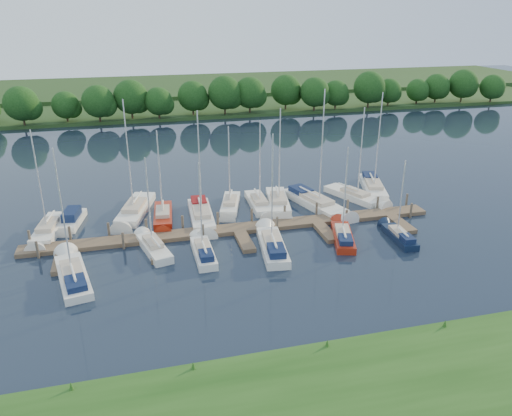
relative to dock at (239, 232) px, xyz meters
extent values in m
plane|color=#17212F|center=(0.00, -7.31, -0.20)|extent=(260.00, 260.00, 0.00)
cube|color=#1D4614|center=(0.00, -23.31, 0.05)|extent=(90.00, 10.00, 0.50)
cube|color=brown|center=(0.00, 0.69, 0.00)|extent=(40.00, 2.00, 0.40)
cube|color=brown|center=(-16.00, -2.31, 0.00)|extent=(1.20, 4.00, 0.40)
cube|color=brown|center=(-8.00, -2.31, 0.00)|extent=(1.20, 4.00, 0.40)
cube|color=brown|center=(0.00, -2.31, 0.00)|extent=(1.20, 4.00, 0.40)
cube|color=brown|center=(8.00, -2.31, 0.00)|extent=(1.20, 4.00, 0.40)
cube|color=brown|center=(16.00, -2.31, 0.00)|extent=(1.20, 4.00, 0.40)
cylinder|color=#473D33|center=(-19.00, 1.99, 0.40)|extent=(0.24, 0.24, 2.00)
cylinder|color=#473D33|center=(-15.55, 1.99, 0.40)|extent=(0.24, 0.24, 2.00)
cylinder|color=#473D33|center=(-12.09, 1.99, 0.40)|extent=(0.24, 0.24, 2.00)
cylinder|color=#473D33|center=(-8.64, 1.99, 0.40)|extent=(0.24, 0.24, 2.00)
cylinder|color=#473D33|center=(-5.18, 1.99, 0.40)|extent=(0.24, 0.24, 2.00)
cylinder|color=#473D33|center=(-1.73, 1.99, 0.40)|extent=(0.24, 0.24, 2.00)
cylinder|color=#473D33|center=(1.73, 1.99, 0.40)|extent=(0.24, 0.24, 2.00)
cylinder|color=#473D33|center=(5.18, 1.99, 0.40)|extent=(0.24, 0.24, 2.00)
cylinder|color=#473D33|center=(8.64, 1.99, 0.40)|extent=(0.24, 0.24, 2.00)
cylinder|color=#473D33|center=(12.09, 1.99, 0.40)|extent=(0.24, 0.24, 2.00)
cylinder|color=#473D33|center=(15.55, 1.99, 0.40)|extent=(0.24, 0.24, 2.00)
cylinder|color=#473D33|center=(19.00, 1.99, 0.40)|extent=(0.24, 0.24, 2.00)
cylinder|color=#473D33|center=(-18.00, -0.61, 0.40)|extent=(0.24, 0.24, 2.00)
cylinder|color=#473D33|center=(-10.80, -0.61, 0.40)|extent=(0.24, 0.24, 2.00)
cylinder|color=#473D33|center=(-3.60, -0.61, 0.40)|extent=(0.24, 0.24, 2.00)
cylinder|color=#473D33|center=(3.60, -0.61, 0.40)|extent=(0.24, 0.24, 2.00)
cylinder|color=#473D33|center=(10.80, -0.61, 0.40)|extent=(0.24, 0.24, 2.00)
cylinder|color=#473D33|center=(18.00, -0.61, 0.40)|extent=(0.24, 0.24, 2.00)
cube|color=#223B17|center=(0.00, 67.69, 0.10)|extent=(180.00, 30.00, 0.60)
cube|color=#2B4B21|center=(0.00, 92.69, 0.50)|extent=(220.00, 40.00, 1.40)
cylinder|color=#38281C|center=(-27.30, 55.50, 0.97)|extent=(0.36, 0.36, 2.35)
sphere|color=#143B10|center=(-27.30, 55.50, 3.84)|extent=(5.48, 5.48, 5.48)
sphere|color=#143B10|center=(-26.13, 55.70, 3.06)|extent=(3.91, 3.91, 3.91)
cylinder|color=#38281C|center=(-20.94, 54.96, 0.81)|extent=(0.36, 0.36, 2.02)
sphere|color=#143B10|center=(-20.94, 54.96, 3.28)|extent=(4.71, 4.71, 4.71)
sphere|color=#143B10|center=(-19.94, 55.16, 2.60)|extent=(3.36, 3.36, 3.36)
cylinder|color=#38281C|center=(-14.09, 53.69, 1.00)|extent=(0.36, 0.36, 2.41)
sphere|color=#143B10|center=(-14.09, 53.69, 3.94)|extent=(5.61, 5.61, 5.61)
sphere|color=#143B10|center=(-12.88, 53.89, 3.14)|extent=(4.01, 4.01, 4.01)
cylinder|color=#38281C|center=(-9.98, 55.49, 1.21)|extent=(0.36, 0.36, 2.81)
sphere|color=#143B10|center=(-9.98, 55.49, 4.65)|extent=(6.57, 6.57, 6.57)
sphere|color=#143B10|center=(-8.57, 55.69, 3.71)|extent=(4.69, 4.69, 4.69)
cylinder|color=#38281C|center=(-3.01, 53.34, 1.16)|extent=(0.36, 0.36, 2.73)
sphere|color=#143B10|center=(-3.01, 53.34, 4.50)|extent=(6.37, 6.37, 6.37)
sphere|color=#143B10|center=(-1.64, 53.54, 3.59)|extent=(4.55, 4.55, 4.55)
cylinder|color=#38281C|center=(2.15, 55.09, 1.12)|extent=(0.36, 0.36, 2.64)
sphere|color=#143B10|center=(2.15, 55.09, 4.34)|extent=(6.15, 6.15, 6.15)
sphere|color=#143B10|center=(3.47, 55.29, 3.46)|extent=(4.40, 4.40, 4.40)
cylinder|color=#38281C|center=(9.03, 55.99, 0.91)|extent=(0.36, 0.36, 2.22)
sphere|color=#143B10|center=(9.03, 55.99, 3.63)|extent=(5.19, 5.19, 5.19)
sphere|color=#143B10|center=(10.15, 56.19, 2.89)|extent=(3.71, 3.71, 3.71)
cylinder|color=#38281C|center=(14.41, 53.84, 1.03)|extent=(0.36, 0.36, 2.46)
sphere|color=#143B10|center=(14.41, 53.84, 4.03)|extent=(5.74, 5.74, 5.74)
sphere|color=#143B10|center=(15.64, 54.04, 3.21)|extent=(4.10, 4.10, 4.10)
cylinder|color=#38281C|center=(21.58, 54.93, 1.05)|extent=(0.36, 0.36, 2.50)
sphere|color=#143B10|center=(21.58, 54.93, 4.10)|extent=(5.82, 5.82, 5.82)
sphere|color=#143B10|center=(22.83, 55.13, 3.27)|extent=(4.16, 4.16, 4.16)
cylinder|color=#38281C|center=(27.18, 56.25, 0.87)|extent=(0.36, 0.36, 2.14)
sphere|color=#143B10|center=(27.18, 56.25, 3.48)|extent=(4.98, 4.98, 4.98)
sphere|color=#143B10|center=(28.24, 56.45, 2.77)|extent=(3.56, 3.56, 3.56)
cylinder|color=#38281C|center=(33.45, 55.61, 1.22)|extent=(0.36, 0.36, 2.85)
sphere|color=#143B10|center=(33.45, 55.61, 4.70)|extent=(6.65, 6.65, 6.65)
sphere|color=#143B10|center=(34.88, 55.81, 3.76)|extent=(4.75, 4.75, 4.75)
cylinder|color=#38281C|center=(40.46, 55.62, 1.05)|extent=(0.36, 0.36, 2.51)
sphere|color=#143B10|center=(40.46, 55.62, 4.11)|extent=(5.85, 5.85, 5.85)
sphere|color=#143B10|center=(41.72, 55.82, 3.28)|extent=(4.18, 4.18, 4.18)
cylinder|color=#38281C|center=(44.79, 55.14, 0.85)|extent=(0.36, 0.36, 2.09)
sphere|color=#143B10|center=(44.79, 55.14, 3.41)|extent=(4.89, 4.89, 4.89)
sphere|color=#143B10|center=(45.84, 55.34, 2.71)|extent=(3.49, 3.49, 3.49)
cylinder|color=#38281C|center=(51.37, 53.84, 1.05)|extent=(0.36, 0.36, 2.50)
sphere|color=#143B10|center=(51.37, 53.84, 4.11)|extent=(5.84, 5.84, 5.84)
sphere|color=#143B10|center=(52.62, 54.04, 3.28)|extent=(4.17, 4.17, 4.17)
cylinder|color=#38281C|center=(57.14, 56.37, 0.89)|extent=(0.36, 0.36, 2.18)
sphere|color=#143B10|center=(57.14, 56.37, 3.55)|extent=(5.08, 5.08, 5.08)
sphere|color=#143B10|center=(58.23, 56.57, 2.83)|extent=(3.63, 3.63, 3.63)
cylinder|color=#38281C|center=(63.87, 53.62, 1.09)|extent=(0.36, 0.36, 2.58)
sphere|color=#143B10|center=(63.87, 53.62, 4.24)|extent=(6.02, 6.02, 6.02)
sphere|color=#143B10|center=(65.16, 53.82, 3.38)|extent=(4.30, 4.30, 4.30)
cylinder|color=#38281C|center=(70.28, 53.06, 0.84)|extent=(0.36, 0.36, 2.08)
sphere|color=#143B10|center=(70.28, 53.06, 3.37)|extent=(4.84, 4.84, 4.84)
sphere|color=#143B10|center=(71.32, 53.26, 2.68)|extent=(3.46, 3.46, 3.46)
cube|color=white|center=(-17.70, 4.83, -0.05)|extent=(2.94, 7.24, 1.20)
cone|color=white|center=(-18.20, 1.35, -0.05)|extent=(1.32, 2.57, 0.98)
cube|color=#C1AC94|center=(-17.75, 4.48, 0.73)|extent=(1.91, 3.34, 0.54)
cylinder|color=silver|center=(-17.80, 4.13, 5.31)|extent=(0.12, 0.12, 9.49)
cylinder|color=silver|center=(-17.60, 5.53, 1.16)|extent=(0.54, 3.15, 0.10)
cylinder|color=white|center=(-17.60, 5.53, 1.16)|extent=(0.59, 2.81, 0.20)
cube|color=white|center=(-15.73, 6.44, -0.05)|extent=(2.54, 5.24, 1.08)
cone|color=white|center=(-16.18, 3.97, -0.05)|extent=(1.09, 1.63, 0.83)
cube|color=#121F41|center=(-15.73, 6.44, 0.82)|extent=(1.80, 2.96, 0.97)
cube|color=white|center=(-9.46, 7.99, -0.05)|extent=(4.60, 8.70, 1.21)
cone|color=white|center=(-10.63, 3.97, -0.05)|extent=(1.95, 3.14, 1.17)
cube|color=#C1AC94|center=(-9.57, 7.59, 0.73)|extent=(2.75, 4.11, 0.55)
cylinder|color=silver|center=(-9.69, 7.19, 6.22)|extent=(0.12, 0.12, 11.31)
cylinder|color=silver|center=(-9.22, 8.80, 1.17)|extent=(1.15, 3.65, 0.10)
cylinder|color=white|center=(-9.22, 8.80, 1.17)|extent=(1.13, 3.27, 0.20)
cube|color=#9C210E|center=(-6.79, 5.64, -0.05)|extent=(2.36, 6.56, 1.08)
cone|color=#9C210E|center=(-7.08, 2.44, -0.05)|extent=(1.10, 2.32, 0.90)
cube|color=#C1AC94|center=(-6.82, 5.32, 0.63)|extent=(1.60, 3.00, 0.49)
cylinder|color=silver|center=(-6.85, 5.00, 4.82)|extent=(0.12, 0.12, 8.67)
cylinder|color=silver|center=(-6.73, 6.28, 1.03)|extent=(0.36, 2.89, 0.10)
cylinder|color=white|center=(-6.73, 6.28, 1.03)|extent=(0.43, 2.58, 0.20)
cube|color=white|center=(-3.00, 4.61, -0.05)|extent=(2.60, 7.91, 1.20)
cone|color=white|center=(-3.21, 0.71, -0.05)|extent=(1.24, 2.79, 1.09)
cube|color=#C1AC94|center=(-3.02, 4.22, 0.73)|extent=(1.82, 3.59, 0.55)
cube|color=maroon|center=(-2.88, 6.79, 0.84)|extent=(1.65, 2.42, 0.60)
cylinder|color=silver|center=(-3.04, 3.83, 5.83)|extent=(0.12, 0.12, 10.53)
cylinder|color=silver|center=(-2.96, 5.39, 1.17)|extent=(0.29, 3.51, 0.10)
cylinder|color=white|center=(-2.96, 5.39, 1.17)|extent=(0.37, 3.13, 0.20)
cube|color=white|center=(0.57, 6.93, -0.05)|extent=(3.40, 6.43, 1.11)
cone|color=white|center=(-0.30, 3.96, -0.05)|extent=(1.44, 2.32, 0.87)
cube|color=#C1AC94|center=(0.48, 6.64, 0.66)|extent=(2.03, 3.04, 0.51)
cylinder|color=silver|center=(0.40, 6.34, 4.69)|extent=(0.12, 0.12, 8.35)
cylinder|color=silver|center=(0.74, 7.53, 1.07)|extent=(0.88, 2.70, 0.10)
cylinder|color=white|center=(0.74, 7.53, 1.07)|extent=(0.89, 2.43, 0.20)
cube|color=white|center=(3.59, 6.44, -0.05)|extent=(2.07, 6.64, 1.13)
cone|color=white|center=(3.48, 3.15, -0.05)|extent=(1.00, 2.34, 0.92)
cube|color=#C1AC94|center=(3.58, 6.11, 0.67)|extent=(1.48, 3.01, 0.51)
cylinder|color=silver|center=(3.57, 5.78, 4.96)|extent=(0.12, 0.12, 8.89)
cylinder|color=silver|center=(3.61, 7.10, 1.08)|extent=(0.20, 2.96, 0.10)
cylinder|color=white|center=(3.61, 7.10, 1.08)|extent=(0.29, 2.64, 0.20)
cube|color=white|center=(5.82, 6.44, -0.05)|extent=(3.44, 7.70, 1.13)
cone|color=white|center=(5.13, 2.78, -0.05)|extent=(1.51, 2.75, 1.04)
cube|color=#C1AC94|center=(5.75, 6.07, 0.67)|extent=(2.16, 3.58, 0.51)
cylinder|color=silver|center=(5.68, 5.71, 5.54)|extent=(0.12, 0.12, 10.05)
cylinder|color=silver|center=(5.96, 7.17, 1.08)|extent=(0.73, 3.31, 0.10)
cylinder|color=white|center=(5.96, 7.17, 1.08)|extent=(0.75, 2.96, 0.20)
cube|color=white|center=(9.56, 5.11, -0.05)|extent=(4.87, 9.21, 1.18)
cone|color=white|center=(10.80, 0.85, -0.05)|extent=(2.06, 3.33, 1.24)
cube|color=#C1AC94|center=(9.68, 4.68, 0.71)|extent=(2.91, 4.35, 0.53)
cube|color=#121F41|center=(8.86, 7.49, 0.81)|extent=(2.42, 3.04, 0.59)
cylinder|color=silver|center=(9.81, 4.26, 6.54)|extent=(0.12, 0.12, 11.98)
cylinder|color=silver|center=(9.31, 5.96, 1.14)|extent=(1.21, 3.86, 0.10)
cylinder|color=white|center=(9.31, 5.96, 1.14)|extent=(1.19, 3.46, 0.20)
cube|color=white|center=(14.60, 6.14, -0.05)|extent=(4.74, 7.46, 1.06)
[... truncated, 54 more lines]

